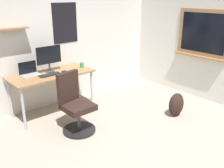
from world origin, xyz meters
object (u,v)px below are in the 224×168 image
Objects in this scene: office_chair at (75,107)px; coffee_mug at (82,65)px; desk at (52,77)px; laptop at (29,72)px; monitor_primary at (49,57)px; computer_mouse at (64,71)px; keyboard at (50,75)px; backpack at (176,105)px.

office_chair reaches higher than coffee_mug.
desk is 1.54× the size of office_chair.
monitor_primary is (0.36, -0.05, 0.22)m from laptop.
computer_mouse is (0.26, 0.73, 0.36)m from office_chair.
office_chair is 0.81m from keyboard.
monitor_primary is (0.04, 0.11, 0.34)m from desk.
monitor_primary is at bearing 132.73° from backpack.
coffee_mug reaches higher than keyboard.
monitor_primary is (0.09, 0.92, 0.61)m from office_chair.
keyboard is 0.70m from coffee_mug.
coffee_mug is (0.42, 0.05, 0.03)m from computer_mouse.
laptop is 0.84× the size of keyboard.
computer_mouse is (0.21, -0.08, 0.09)m from desk.
laptop is at bearing 136.82° from keyboard.
coffee_mug is (0.63, -0.03, 0.12)m from desk.
coffee_mug is 1.89m from backpack.
keyboard is at bearing -119.76° from monitor_primary.
laptop reaches higher than computer_mouse.
office_chair is 2.22× the size of backpack.
desk is 0.86m from office_chair.
backpack is (1.54, -1.67, -0.81)m from monitor_primary.
computer_mouse is at bearing 132.86° from backpack.
laptop is at bearing 105.66° from office_chair.
monitor_primary reaches higher than laptop.
computer_mouse is at bearing -24.11° from laptop.
desk is 15.85× the size of coffee_mug.
coffee_mug is at bearing -13.41° from monitor_primary.
office_chair is 2.57× the size of keyboard.
computer_mouse is at bearing -21.92° from desk.
backpack is (1.63, -0.75, -0.19)m from office_chair.
computer_mouse is (0.54, -0.24, -0.04)m from laptop.
desk is 0.39m from laptop.
computer_mouse is 0.43m from coffee_mug.
backpack is (0.95, -1.52, -0.58)m from coffee_mug.
laptop is at bearing 172.47° from monitor_primary.
keyboard is 4.02× the size of coffee_mug.
laptop is 0.35m from keyboard.
coffee_mug reaches higher than desk.
coffee_mug is at bearing 6.75° from computer_mouse.
laptop is at bearing 154.54° from desk.
laptop is at bearing 168.80° from coffee_mug.
office_chair is (-0.06, -0.81, -0.27)m from desk.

